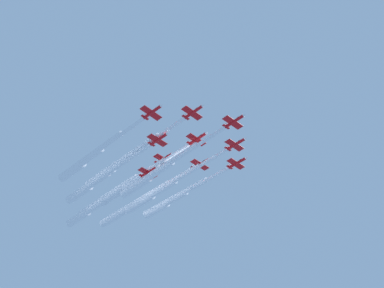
# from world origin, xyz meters

# --- Properties ---
(jet_lead) EXTENTS (60.08, 37.30, 3.67)m
(jet_lead) POSITION_xyz_m (-17.33, -9.79, 163.88)
(jet_lead) COLOR red
(jet_port_inner) EXTENTS (60.56, 38.67, 3.69)m
(jet_port_inner) POSITION_xyz_m (-31.33, -5.82, 165.45)
(jet_port_inner) COLOR red
(jet_starboard_inner) EXTENTS (59.10, 37.60, 3.66)m
(jet_starboard_inner) POSITION_xyz_m (-18.45, -24.45, 166.85)
(jet_starboard_inner) COLOR red
(jet_port_mid) EXTENTS (57.45, 35.65, 3.66)m
(jet_port_mid) POSITION_xyz_m (-31.06, -18.28, 166.69)
(jet_port_mid) COLOR red
(jet_starboard_mid) EXTENTS (52.24, 34.33, 3.68)m
(jet_starboard_mid) POSITION_xyz_m (-39.61, 1.86, 167.76)
(jet_starboard_mid) COLOR red
(jet_port_outer) EXTENTS (52.92, 34.09, 3.70)m
(jet_port_outer) POSITION_xyz_m (-16.15, -36.58, 165.30)
(jet_port_outer) COLOR red
(jet_starboard_outer) EXTENTS (59.69, 38.26, 3.68)m
(jet_starboard_outer) POSITION_xyz_m (-46.22, -15.12, 166.01)
(jet_starboard_outer) COLOR red
(jet_trail_port) EXTENTS (54.13, 35.14, 3.67)m
(jet_trail_port) POSITION_xyz_m (-30.65, -32.41, 164.99)
(jet_trail_port) COLOR red
(jet_trail_starboard) EXTENTS (54.45, 34.03, 3.66)m
(jet_trail_starboard) POSITION_xyz_m (-44.55, -26.79, 167.27)
(jet_trail_starboard) COLOR red
(jet_tail_end) EXTENTS (52.92, 33.95, 3.67)m
(jet_tail_end) POSITION_xyz_m (-51.27, -31.52, 165.52)
(jet_tail_end) COLOR red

